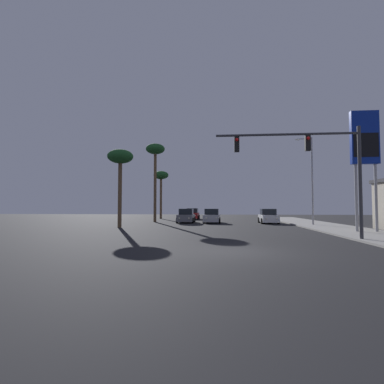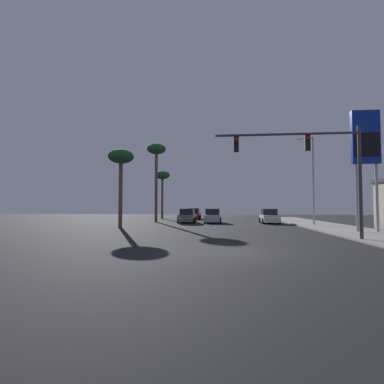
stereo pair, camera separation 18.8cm
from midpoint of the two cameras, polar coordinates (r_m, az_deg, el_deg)
ground_plane at (r=13.31m, az=7.89°, el=-11.21°), size 120.00×120.00×0.00m
sidewalk_right at (r=25.34m, az=28.87°, el=-6.72°), size 5.00×60.00×0.12m
car_silver at (r=35.88m, az=3.64°, el=-4.67°), size 2.04×4.34×1.68m
car_red at (r=45.86m, az=-0.02°, el=-4.26°), size 2.04×4.31×1.68m
car_white at (r=35.92m, az=14.17°, el=-4.59°), size 2.04×4.31×1.68m
car_grey at (r=36.23m, az=-1.27°, el=-4.66°), size 2.04×4.31×1.68m
traffic_light_mast at (r=18.97m, az=22.24°, el=5.99°), size 8.36×0.36×6.50m
street_lamp at (r=33.12m, az=21.55°, el=2.90°), size 1.74×0.24×9.00m
gas_station_sign at (r=26.01m, az=29.86°, el=7.92°), size 2.00×0.42×9.00m
palm_tree_mid at (r=38.61m, az=-7.14°, el=7.22°), size 2.40×2.40×9.94m
palm_tree_near at (r=29.03m, az=-13.68°, el=5.95°), size 2.40×2.40×7.32m
palm_tree_far at (r=48.29m, az=-6.03°, el=2.78°), size 2.40×2.40×7.65m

